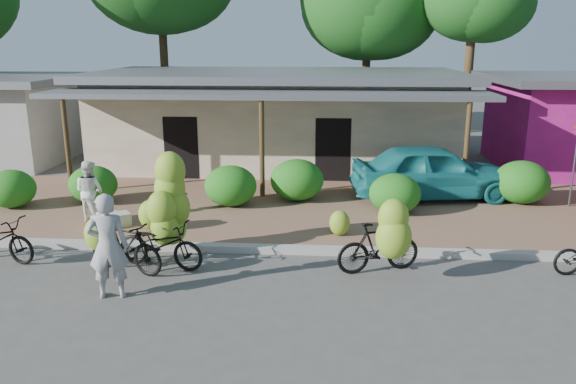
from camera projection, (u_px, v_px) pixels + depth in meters
name	position (u px, v px, depth m)	size (l,w,h in m)	color
ground	(225.00, 292.00, 10.16)	(100.00, 100.00, 0.00)	#4F4C49
sidewalk	(258.00, 209.00, 14.96)	(60.00, 6.00, 0.12)	#885E49
curb	(241.00, 248.00, 12.07)	(60.00, 0.25, 0.15)	#A8A399
shop_main	(277.00, 117.00, 20.24)	(13.00, 8.50, 3.35)	beige
shop_pink	(576.00, 121.00, 19.61)	(6.00, 6.00, 3.25)	#C11D87
tree_center_right	(364.00, 3.00, 24.38)	(5.92, 5.85, 8.21)	#4A331D
hedge_0	(11.00, 189.00, 14.78)	(1.29, 1.16, 1.01)	#186216
hedge_1	(93.00, 184.00, 15.21)	(1.31, 1.18, 1.02)	#186216
hedge_2	(231.00, 186.00, 14.92)	(1.40, 1.26, 1.09)	#186216
hedge_3	(297.00, 180.00, 15.43)	(1.47, 1.32, 1.15)	#186216
hedge_4	(395.00, 194.00, 14.27)	(1.32, 1.19, 1.03)	#186216
hedge_5	(522.00, 182.00, 15.16)	(1.49, 1.34, 1.16)	#186216
bike_left	(121.00, 245.00, 10.81)	(1.80, 1.38, 1.32)	black
bike_center	(165.00, 221.00, 11.28)	(1.93, 1.35, 2.26)	black
bike_right	(384.00, 241.00, 10.64)	(1.76, 1.39, 1.66)	black
loose_banana_a	(151.00, 214.00, 13.09)	(0.56, 0.48, 0.71)	#7EB22C
loose_banana_b	(166.00, 217.00, 13.08)	(0.49, 0.41, 0.61)	#7EB22C
loose_banana_c	(340.00, 223.00, 12.68)	(0.47, 0.40, 0.58)	#7EB22C
sack_near	(111.00, 221.00, 13.30)	(0.85, 0.40, 0.30)	silver
sack_far	(112.00, 219.00, 13.47)	(0.75, 0.38, 0.28)	silver
vendor	(108.00, 246.00, 9.72)	(0.69, 0.46, 1.90)	#989898
bystander	(90.00, 191.00, 13.62)	(0.73, 0.57, 1.50)	white
teal_van	(433.00, 171.00, 15.58)	(1.81, 4.51, 1.54)	#1C7A7E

